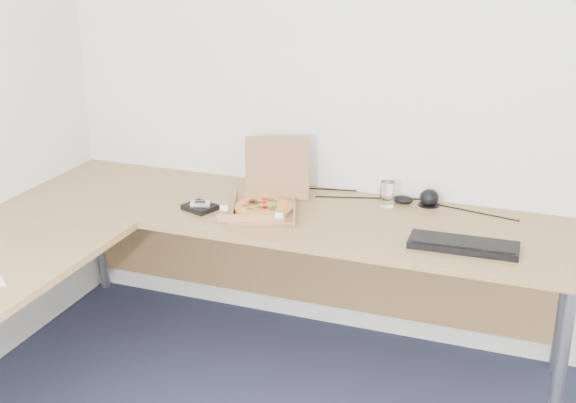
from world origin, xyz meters
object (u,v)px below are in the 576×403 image
at_px(desk, 176,242).
at_px(drinking_glass, 387,194).
at_px(keyboard, 463,245).
at_px(wallet, 200,207).
at_px(pizza_box, 265,203).

distance_m(desk, drinking_glass, 0.97).
bearing_deg(keyboard, wallet, 177.02).
bearing_deg(keyboard, desk, -167.89).
bearing_deg(pizza_box, drinking_glass, 6.72).
distance_m(desk, wallet, 0.31).
bearing_deg(desk, keyboard, 14.12).
xyz_separation_m(desk, drinking_glass, (0.73, 0.63, 0.09)).
bearing_deg(wallet, keyboard, 19.53).
relative_size(desk, wallet, 18.64).
distance_m(desk, keyboard, 1.15).
bearing_deg(drinking_glass, wallet, -156.57).
distance_m(pizza_box, keyboard, 0.89).
bearing_deg(drinking_glass, keyboard, -42.14).
xyz_separation_m(pizza_box, drinking_glass, (0.49, 0.25, 0.02)).
height_order(desk, pizza_box, pizza_box).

